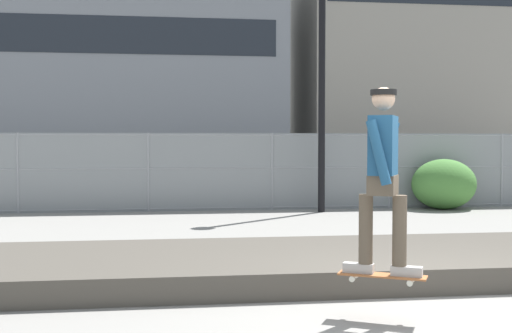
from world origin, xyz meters
TOP-DOWN VIEW (x-y plane):
  - ground_plane at (0.00, 0.00)m, footprint 120.00×120.00m
  - gravel_berm at (0.00, 2.01)m, footprint 11.06×2.54m
  - skateboard at (-0.53, -0.04)m, footprint 0.80×0.55m
  - skater at (-0.53, -0.04)m, footprint 0.68×0.62m
  - chain_fence at (0.00, 9.58)m, footprint 17.77×0.06m
  - street_lamp at (1.06, 8.91)m, footprint 0.44×0.44m
  - parked_car_near at (-4.69, 13.20)m, footprint 4.41×1.97m
  - library_building at (-6.81, 43.69)m, footprint 25.36×11.26m
  - office_block at (17.35, 46.90)m, footprint 18.62×15.16m
  - shrub_left at (4.17, 9.14)m, footprint 1.58×1.30m

SIDE VIEW (x-z plane):
  - ground_plane at x=0.00m, z-range 0.00..0.00m
  - gravel_berm at x=0.00m, z-range 0.00..0.29m
  - skateboard at x=-0.53m, z-range 0.38..0.45m
  - shrub_left at x=4.17m, z-range 0.00..1.22m
  - parked_car_near at x=-4.69m, z-range 0.01..1.67m
  - chain_fence at x=0.00m, z-range 0.01..1.86m
  - skater at x=-0.53m, z-range 0.54..2.25m
  - street_lamp at x=1.06m, z-range 0.83..7.56m
  - library_building at x=-6.81m, z-range 0.00..14.11m
  - office_block at x=17.35m, z-range 0.00..20.85m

